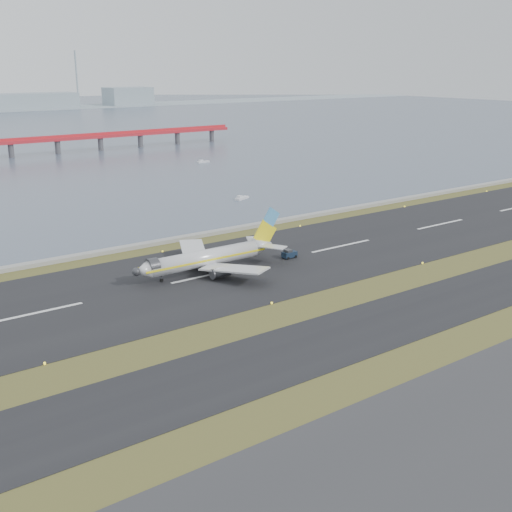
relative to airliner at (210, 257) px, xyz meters
name	(u,v)px	position (x,y,z in m)	size (l,w,h in m)	color
ground	(296,316)	(-1.30, -32.08, -3.46)	(1000.00, 1000.00, 0.00)	#364418
taxiway_strip	(340,336)	(-1.30, -44.08, -3.41)	(1000.00, 18.00, 0.10)	black
runway_strip	(211,275)	(-1.30, -2.08, -3.41)	(1000.00, 45.00, 0.10)	black
seawall	(149,244)	(-1.30, 27.92, -2.96)	(1000.00, 2.50, 1.00)	gray
red_pier	(10,143)	(18.70, 217.92, 3.82)	(260.00, 5.00, 10.20)	red
airliner	(210,257)	(0.00, 0.00, 0.00)	(38.52, 32.89, 12.80)	silver
pushback_tug	(289,254)	(21.10, -2.36, -2.35)	(3.63, 2.23, 2.28)	#132134
workboat_near	(242,198)	(52.52, 62.80, -2.98)	(6.54, 4.07, 1.52)	silver
workboat_far	(203,162)	(87.52, 145.27, -2.99)	(6.11, 1.93, 1.48)	silver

